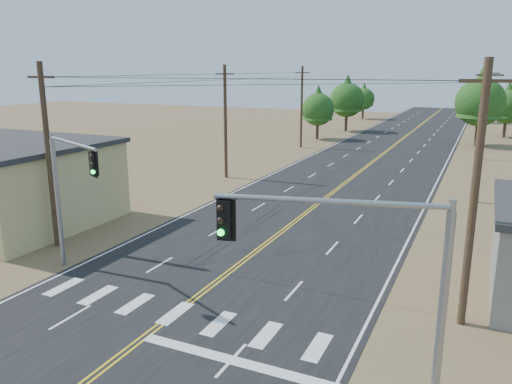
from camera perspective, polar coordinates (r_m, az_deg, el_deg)
The scene contains 15 objects.
road at distance 39.94m, azimuth 8.59°, elevation -0.19°, with size 15.00×200.00×0.02m, color black.
utility_pole_left_near at distance 28.97m, azimuth -22.62°, elevation 3.90°, with size 1.80×0.30×10.00m.
utility_pole_left_mid at distance 44.84m, azimuth -3.52°, elevation 8.10°, with size 1.80×0.30×10.00m.
utility_pole_left_far at distance 63.10m, azimuth 5.23°, elevation 9.72°, with size 1.80×0.30×10.00m.
utility_pole_right_near at distance 19.79m, azimuth 23.68°, elevation -0.39°, with size 1.80×0.30×10.00m.
utility_pole_right_mid at distance 39.53m, azimuth 24.56°, elevation 6.11°, with size 1.80×0.30×10.00m.
utility_pole_right_far at distance 59.45m, azimuth 24.85°, elevation 8.27°, with size 1.80×0.30×10.00m.
signal_mast_left at distance 24.61m, azimuth -20.83°, elevation 0.91°, with size 4.68×2.30×6.64m.
signal_mast_right at distance 12.80m, azimuth 13.24°, elevation -9.79°, with size 5.66×1.66×6.67m.
tree_left_near at distance 71.03m, azimuth 7.10°, elevation 9.73°, with size 4.54×4.54×7.56m.
tree_left_mid at distance 80.98m, azimuth 10.37°, elevation 10.70°, with size 5.37×5.37×8.94m.
tree_left_far at distance 102.28m, azimuth 12.21°, elevation 10.61°, with size 4.28×4.28×7.14m.
tree_right_near at distance 69.95m, azimuth 24.30°, elevation 9.85°, with size 6.06×6.06×10.10m.
tree_right_mid at distance 80.47m, azimuth 26.82°, elevation 9.06°, with size 4.84×4.84×8.06m.
tree_right_far at distance 101.82m, azimuth 24.22°, elevation 9.88°, with size 4.57×4.57×7.62m.
Camera 1 is at (10.65, -7.28, 9.58)m, focal length 35.00 mm.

